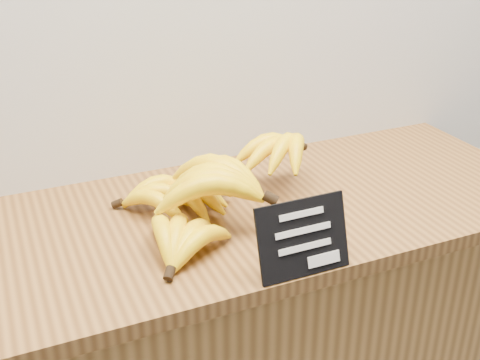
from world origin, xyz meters
name	(u,v)px	position (x,y,z in m)	size (l,w,h in m)	color
counter_top	(230,217)	(-0.17, 2.75, 0.92)	(1.39, 0.54, 0.03)	brown
chalkboard_sign	(303,238)	(-0.14, 2.51, 0.99)	(0.16, 0.01, 0.13)	black
banana_pile	(209,189)	(-0.22, 2.74, 0.99)	(0.49, 0.36, 0.13)	yellow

